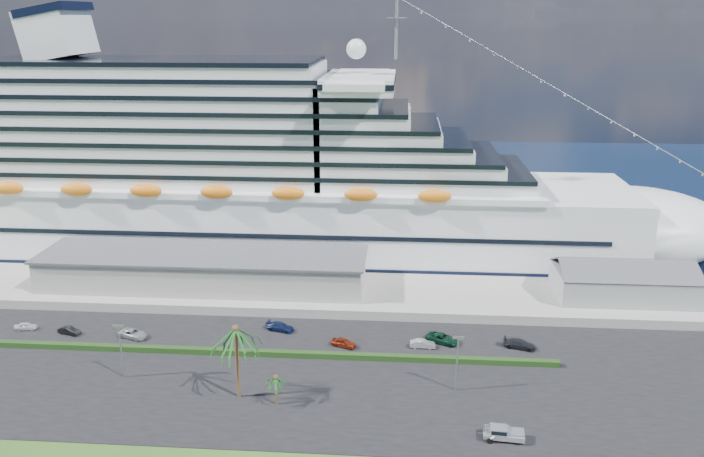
# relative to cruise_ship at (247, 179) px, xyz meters

# --- Properties ---
(ground) EXTENTS (420.00, 420.00, 0.00)m
(ground) POSITION_rel_cruise_ship_xyz_m (21.53, -64.00, -16.69)
(ground) COLOR #2B4E1A
(ground) RESTS_ON ground
(asphalt_lot) EXTENTS (140.00, 38.00, 0.12)m
(asphalt_lot) POSITION_rel_cruise_ship_xyz_m (21.53, -53.00, -16.63)
(asphalt_lot) COLOR black
(asphalt_lot) RESTS_ON ground
(wharf) EXTENTS (240.00, 20.00, 1.80)m
(wharf) POSITION_rel_cruise_ship_xyz_m (21.53, -24.00, -15.79)
(wharf) COLOR gray
(wharf) RESTS_ON ground
(water) EXTENTS (420.00, 160.00, 0.02)m
(water) POSITION_rel_cruise_ship_xyz_m (21.53, 66.00, -16.68)
(water) COLOR black
(water) RESTS_ON ground
(cruise_ship) EXTENTS (191.00, 38.00, 54.00)m
(cruise_ship) POSITION_rel_cruise_ship_xyz_m (0.00, 0.00, 0.00)
(cruise_ship) COLOR silver
(cruise_ship) RESTS_ON ground
(terminal_building) EXTENTS (61.00, 15.00, 6.30)m
(terminal_building) POSITION_rel_cruise_ship_xyz_m (-3.47, -24.00, -11.68)
(terminal_building) COLOR gray
(terminal_building) RESTS_ON wharf
(port_shed) EXTENTS (24.00, 12.31, 7.37)m
(port_shed) POSITION_rel_cruise_ship_xyz_m (73.53, -24.00, -12.30)
(port_shed) COLOR gray
(port_shed) RESTS_ON wharf
(hedge) EXTENTS (88.00, 1.10, 0.90)m
(hedge) POSITION_rel_cruise_ship_xyz_m (13.53, -48.00, -16.12)
(hedge) COLOR black
(hedge) RESTS_ON asphalt_lot
(lamp_post_left) EXTENTS (1.60, 0.35, 8.27)m
(lamp_post_left) POSITION_rel_cruise_ship_xyz_m (-6.47, -56.00, -11.35)
(lamp_post_left) COLOR gray
(lamp_post_left) RESTS_ON asphalt_lot
(lamp_post_right) EXTENTS (1.60, 0.35, 8.27)m
(lamp_post_right) POSITION_rel_cruise_ship_xyz_m (41.53, -56.00, -11.35)
(lamp_post_right) COLOR gray
(lamp_post_right) RESTS_ON asphalt_lot
(palm_tall) EXTENTS (8.82, 8.82, 11.13)m
(palm_tall) POSITION_rel_cruise_ship_xyz_m (11.53, -60.00, -7.49)
(palm_tall) COLOR #47301E
(palm_tall) RESTS_ON ground
(palm_short) EXTENTS (3.53, 3.53, 4.56)m
(palm_short) POSITION_rel_cruise_ship_xyz_m (17.03, -61.50, -13.03)
(palm_short) COLOR #47301E
(palm_short) RESTS_ON ground
(parked_car_0) EXTENTS (3.82, 2.04, 1.24)m
(parked_car_0) POSITION_rel_cruise_ship_xyz_m (-29.00, -41.89, -15.96)
(parked_car_0) COLOR silver
(parked_car_0) RESTS_ON asphalt_lot
(parked_car_1) EXTENTS (3.99, 2.29, 1.24)m
(parked_car_1) POSITION_rel_cruise_ship_xyz_m (-20.94, -42.98, -15.95)
(parked_car_1) COLOR black
(parked_car_1) RESTS_ON asphalt_lot
(parked_car_2) EXTENTS (5.39, 3.70, 1.37)m
(parked_car_2) POSITION_rel_cruise_ship_xyz_m (-9.98, -43.41, -15.89)
(parked_car_2) COLOR #9EA2A7
(parked_car_2) RESTS_ON asphalt_lot
(parked_car_3) EXTENTS (5.14, 3.27, 1.39)m
(parked_car_3) POSITION_rel_cruise_ship_xyz_m (13.59, -39.03, -15.88)
(parked_car_3) COLOR #141F46
(parked_car_3) RESTS_ON asphalt_lot
(parked_car_4) EXTENTS (4.44, 3.04, 1.40)m
(parked_car_4) POSITION_rel_cruise_ship_xyz_m (24.70, -44.07, -15.87)
(parked_car_4) COLOR maroon
(parked_car_4) RESTS_ON asphalt_lot
(parked_car_5) EXTENTS (4.01, 1.44, 1.32)m
(parked_car_5) POSITION_rel_cruise_ship_xyz_m (37.16, -43.44, -15.92)
(parked_car_5) COLOR #A2A5A9
(parked_car_5) RESTS_ON asphalt_lot
(parked_car_6) EXTENTS (5.88, 4.45, 1.48)m
(parked_car_6) POSITION_rel_cruise_ship_xyz_m (40.38, -41.44, -15.83)
(parked_car_6) COLOR #0C3321
(parked_car_6) RESTS_ON asphalt_lot
(parked_car_7) EXTENTS (5.41, 3.38, 1.46)m
(parked_car_7) POSITION_rel_cruise_ship_xyz_m (52.45, -42.42, -15.84)
(parked_car_7) COLOR black
(parked_car_7) RESTS_ON asphalt_lot
(pickup_truck) EXTENTS (5.20, 2.30, 1.78)m
(pickup_truck) POSITION_rel_cruise_ship_xyz_m (46.51, -67.53, -15.59)
(pickup_truck) COLOR black
(pickup_truck) RESTS_ON asphalt_lot
(boat_trailer) EXTENTS (5.56, 3.80, 1.57)m
(boat_trailer) POSITION_rel_cruise_ship_xyz_m (46.59, -67.11, -15.53)
(boat_trailer) COLOR gray
(boat_trailer) RESTS_ON asphalt_lot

